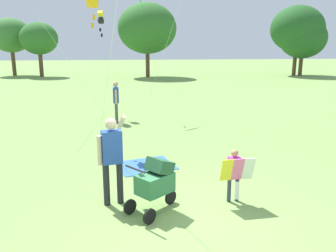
# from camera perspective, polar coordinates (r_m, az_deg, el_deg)

# --- Properties ---
(ground_plane) EXTENTS (120.00, 120.00, 0.00)m
(ground_plane) POSITION_cam_1_polar(r_m,az_deg,el_deg) (6.40, 2.91, -14.81)
(ground_plane) COLOR #75994C
(treeline_distant) EXTENTS (31.34, 7.07, 6.54)m
(treeline_distant) POSITION_cam_1_polar(r_m,az_deg,el_deg) (32.98, 4.63, 15.19)
(treeline_distant) COLOR brown
(treeline_distant) RESTS_ON ground
(child_with_butterfly_kite) EXTENTS (0.66, 0.36, 1.06)m
(child_with_butterfly_kite) POSITION_cam_1_polar(r_m,az_deg,el_deg) (6.80, 10.95, -7.34)
(child_with_butterfly_kite) COLOR #33384C
(child_with_butterfly_kite) RESTS_ON ground
(person_adult_flyer) EXTENTS (0.56, 0.60, 1.78)m
(person_adult_flyer) POSITION_cam_1_polar(r_m,az_deg,el_deg) (6.57, -9.24, -4.46)
(person_adult_flyer) COLOR #232328
(person_adult_flyer) RESTS_ON ground
(stroller) EXTENTS (1.02, 0.92, 1.03)m
(stroller) POSITION_cam_1_polar(r_m,az_deg,el_deg) (6.34, -2.06, -8.98)
(stroller) COLOR black
(stroller) RESTS_ON ground
(kite_green_novelty) EXTENTS (1.82, 4.02, 4.35)m
(kite_green_novelty) POSITION_cam_1_polar(r_m,az_deg,el_deg) (15.21, -11.15, 17.01)
(kite_green_novelty) COLOR yellow
(kite_green_novelty) RESTS_ON ground
(person_red_shirt) EXTENTS (0.23, 0.52, 1.61)m
(person_red_shirt) POSITION_cam_1_polar(r_m,az_deg,el_deg) (13.49, -8.59, 4.48)
(person_red_shirt) COLOR #4C4C51
(person_red_shirt) RESTS_ON ground
(picnic_blanket) EXTENTS (1.64, 1.45, 0.02)m
(picnic_blanket) POSITION_cam_1_polar(r_m,az_deg,el_deg) (8.83, -3.73, -6.54)
(picnic_blanket) COLOR #3366B2
(picnic_blanket) RESTS_ON ground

